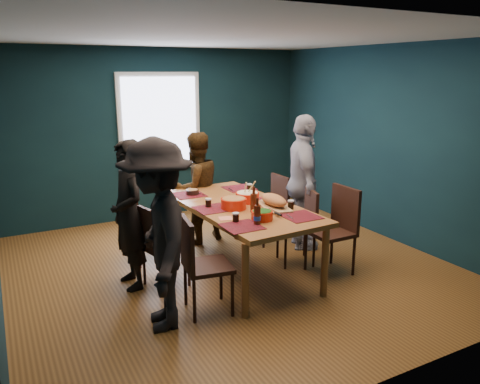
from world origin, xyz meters
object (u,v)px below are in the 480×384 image
Objects in this scene: bowl_dumpling at (247,197)px; chair_left_near at (198,259)px; person_right at (303,183)px; chair_right_near at (337,223)px; bowl_herbs at (262,215)px; person_near_left at (158,236)px; dining_table at (240,211)px; chair_left_far at (142,224)px; person_far_left at (129,215)px; chair_right_far at (274,203)px; bowl_salad at (234,203)px; chair_right_mid at (303,221)px; chair_left_mid at (158,242)px; cutting_board at (274,201)px; person_back at (196,188)px.

chair_left_near is at bearing -141.36° from bowl_dumpling.
chair_right_near is at bearing -162.64° from person_right.
person_right is at bearing 13.56° from bowl_dumpling.
person_right is 7.88× the size of bowl_herbs.
person_near_left is at bearing 138.26° from person_right.
dining_table is 7.90× the size of bowl_dumpling.
dining_table is 1.26m from chair_left_far.
chair_right_far is at bearing 99.83° from person_far_left.
bowl_salad is at bearing -143.46° from chair_right_far.
chair_right_near is (1.84, 0.15, 0.03)m from chair_left_near.
chair_right_near is 2.28m from person_near_left.
chair_right_far is 0.83m from chair_right_mid.
bowl_herbs reaches higher than chair_left_far.
chair_right_near is (1.01, -0.54, -0.15)m from dining_table.
bowl_dumpling is at bearing -179.44° from chair_right_mid.
chair_left_mid is 0.56× the size of person_far_left.
chair_right_near reaches higher than bowl_salad.
person_near_left is (-1.24, -0.74, 0.14)m from dining_table.
bowl_herbs is 0.32× the size of cutting_board.
cutting_board is (-0.82, -0.58, -0.01)m from person_right.
chair_right_far is 2.22m from person_far_left.
chair_left_mid is 1.32× the size of cutting_board.
chair_right_near is 1.11m from bowl_herbs.
cutting_board is (1.29, -0.29, 0.35)m from chair_left_mid.
person_back reaches higher than dining_table.
person_far_left is at bearing -113.94° from chair_left_far.
bowl_salad is 1.04× the size of bowl_dumpling.
cutting_board is at bearing -45.01° from dining_table.
dining_table is at bearing 83.94° from bowl_herbs.
chair_left_far is 1.70m from bowl_herbs.
person_near_left is at bearing -149.27° from cutting_board.
chair_left_far is 0.88× the size of chair_left_near.
person_near_left reaches higher than chair_left_mid.
person_far_left is at bearing 28.59° from person_back.
person_far_left reaches higher than dining_table.
bowl_salad reaches higher than dining_table.
chair_right_near is 3.66× the size of bowl_dumpling.
chair_left_mid is at bearing 112.06° from chair_left_near.
chair_left_near reaches higher than dining_table.
cutting_board is at bearing -37.11° from chair_left_far.
dining_table is 0.42m from cutting_board.
chair_left_near is at bearing -143.53° from chair_right_mid.
chair_left_far is 1.50m from chair_left_near.
chair_left_far is at bearing 13.02° from person_back.
person_back is at bearing 38.68° from chair_left_mid.
bowl_herbs is (-1.17, -0.92, -0.02)m from person_right.
person_far_left reaches higher than bowl_herbs.
chair_left_mid is 0.94m from bowl_salad.
chair_right_mid is at bearing 27.89° from chair_left_near.
chair_left_near is at bearing -142.03° from chair_right_far.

